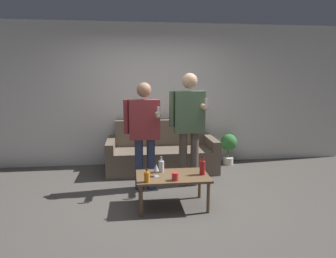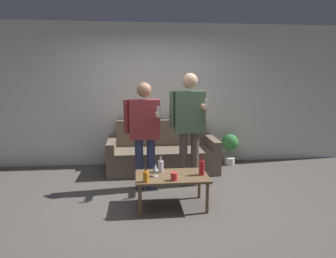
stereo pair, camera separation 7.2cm
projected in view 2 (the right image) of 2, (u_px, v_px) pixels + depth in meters
ground_plane at (160, 204)px, 4.07m from camera, size 16.00×16.00×0.00m
wall_back at (152, 95)px, 5.79m from camera, size 8.00×0.06×2.70m
couch at (162, 153)px, 5.53m from camera, size 1.97×0.88×0.90m
coffee_table at (172, 179)px, 3.93m from camera, size 0.95×0.59×0.43m
bottle_orange at (161, 166)px, 4.04m from camera, size 0.08×0.08×0.21m
bottle_green at (146, 177)px, 3.66m from camera, size 0.07×0.07×0.17m
bottle_dark at (202, 167)px, 3.92m from camera, size 0.07×0.07×0.26m
wine_glass_near at (155, 168)px, 3.86m from camera, size 0.07×0.07×0.16m
cup_on_table at (174, 176)px, 3.72m from camera, size 0.08×0.08×0.10m
person_standing_left at (144, 128)px, 4.45m from camera, size 0.53×0.43×1.62m
person_standing_right at (189, 121)px, 4.59m from camera, size 0.54×0.45×1.76m
potted_plant at (230, 145)px, 5.83m from camera, size 0.32×0.32×0.60m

